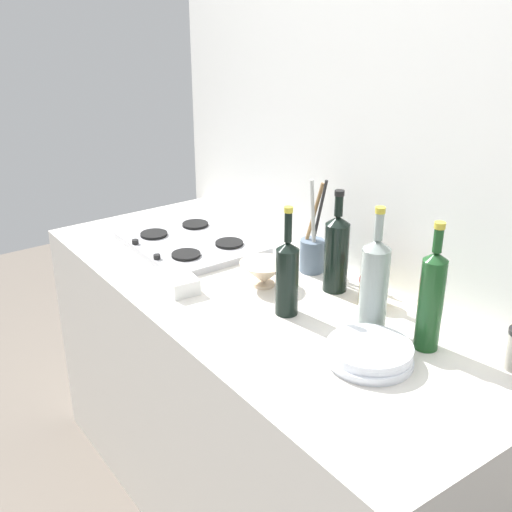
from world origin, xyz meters
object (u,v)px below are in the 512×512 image
at_px(wine_bottle_leftmost, 336,252).
at_px(utensil_crock, 312,251).
at_px(wine_bottle_mid_right, 374,284).
at_px(butter_dish, 178,281).
at_px(plate_stack, 369,354).
at_px(wine_bottle_mid_left, 287,276).
at_px(mixing_bowl, 264,273).
at_px(wine_bottle_rightmost, 431,299).
at_px(condiment_jar_front, 372,291).
at_px(stovetop_hob, 191,243).

relative_size(wine_bottle_leftmost, utensil_crock, 1.02).
xyz_separation_m(wine_bottle_mid_right, butter_dish, (-0.54, -0.30, -0.12)).
bearing_deg(plate_stack, wine_bottle_mid_left, -178.62).
relative_size(wine_bottle_mid_left, utensil_crock, 1.03).
bearing_deg(mixing_bowl, wine_bottle_mid_right, 10.38).
distance_m(wine_bottle_mid_left, butter_dish, 0.38).
xyz_separation_m(wine_bottle_rightmost, condiment_jar_front, (-0.26, 0.06, -0.10)).
xyz_separation_m(wine_bottle_mid_right, mixing_bowl, (-0.40, -0.07, -0.10)).
distance_m(wine_bottle_mid_right, condiment_jar_front, 0.19).
distance_m(wine_bottle_mid_left, wine_bottle_mid_right, 0.25).
distance_m(stovetop_hob, utensil_crock, 0.48).
height_order(wine_bottle_mid_left, wine_bottle_mid_right, wine_bottle_mid_right).
bearing_deg(condiment_jar_front, wine_bottle_leftmost, -169.30).
bearing_deg(mixing_bowl, plate_stack, -5.15).
distance_m(wine_bottle_rightmost, utensil_crock, 0.56).
bearing_deg(utensil_crock, mixing_bowl, -90.90).
xyz_separation_m(mixing_bowl, condiment_jar_front, (0.29, 0.19, -0.00)).
xyz_separation_m(stovetop_hob, wine_bottle_rightmost, (0.97, 0.15, 0.13)).
relative_size(plate_stack, condiment_jar_front, 2.70).
relative_size(wine_bottle_mid_left, wine_bottle_rightmost, 0.93).
bearing_deg(condiment_jar_front, plate_stack, -46.11).
bearing_deg(condiment_jar_front, wine_bottle_rightmost, -13.39).
distance_m(wine_bottle_leftmost, condiment_jar_front, 0.16).
relative_size(wine_bottle_rightmost, butter_dish, 2.25).
bearing_deg(plate_stack, wine_bottle_mid_right, 133.13).
relative_size(wine_bottle_mid_left, mixing_bowl, 2.13).
bearing_deg(stovetop_hob, butter_dish, -37.06).
bearing_deg(wine_bottle_mid_left, utensil_crock, 126.11).
distance_m(stovetop_hob, wine_bottle_mid_left, 0.62).
height_order(plate_stack, wine_bottle_mid_left, wine_bottle_mid_left).
height_order(stovetop_hob, wine_bottle_mid_left, wine_bottle_mid_left).
distance_m(plate_stack, wine_bottle_leftmost, 0.43).
bearing_deg(wine_bottle_leftmost, wine_bottle_mid_left, -81.32).
bearing_deg(butter_dish, utensil_crock, 71.28).
xyz_separation_m(wine_bottle_leftmost, mixing_bowl, (-0.15, -0.16, -0.09)).
bearing_deg(utensil_crock, wine_bottle_mid_right, -17.16).
distance_m(utensil_crock, condiment_jar_front, 0.29).
bearing_deg(wine_bottle_rightmost, mixing_bowl, -167.03).
xyz_separation_m(mixing_bowl, butter_dish, (-0.14, -0.23, -0.02)).
bearing_deg(wine_bottle_leftmost, stovetop_hob, -162.16).
bearing_deg(wine_bottle_mid_right, condiment_jar_front, 134.65).
distance_m(butter_dish, condiment_jar_front, 0.60).
distance_m(plate_stack, wine_bottle_rightmost, 0.21).
bearing_deg(wine_bottle_leftmost, utensil_crock, 167.67).
relative_size(stovetop_hob, utensil_crock, 1.49).
distance_m(wine_bottle_leftmost, wine_bottle_mid_left, 0.22).
relative_size(wine_bottle_rightmost, utensil_crock, 1.11).
height_order(wine_bottle_leftmost, wine_bottle_mid_right, wine_bottle_mid_right).
bearing_deg(utensil_crock, plate_stack, -25.43).
relative_size(stovetop_hob, wine_bottle_mid_left, 1.45).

